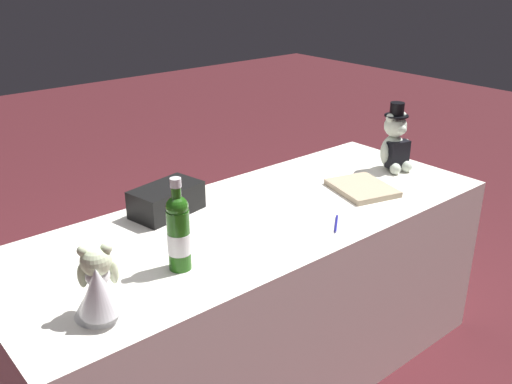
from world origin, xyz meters
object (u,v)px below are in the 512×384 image
at_px(champagne_bottle, 178,232).
at_px(guestbook, 362,188).
at_px(gift_case_black, 167,200).
at_px(signing_pen, 336,224).
at_px(teddy_bear_groom, 395,144).
at_px(teddy_bear_bride, 99,287).

distance_m(champagne_bottle, guestbook, 0.94).
bearing_deg(gift_case_black, signing_pen, 130.10).
distance_m(teddy_bear_groom, guestbook, 0.34).
bearing_deg(gift_case_black, teddy_bear_groom, 166.15).
relative_size(champagne_bottle, signing_pen, 2.65).
height_order(teddy_bear_bride, gift_case_black, teddy_bear_bride).
height_order(teddy_bear_groom, gift_case_black, teddy_bear_groom).
bearing_deg(signing_pen, teddy_bear_bride, -1.92).
height_order(champagne_bottle, guestbook, champagne_bottle).
bearing_deg(guestbook, champagne_bottle, 18.26).
xyz_separation_m(signing_pen, guestbook, (-0.33, -0.16, 0.01)).
distance_m(teddy_bear_bride, gift_case_black, 0.68).
xyz_separation_m(teddy_bear_groom, guestbook, (0.31, 0.08, -0.11)).
relative_size(teddy_bear_bride, guestbook, 0.82).
xyz_separation_m(teddy_bear_groom, teddy_bear_bride, (1.54, 0.20, -0.03)).
xyz_separation_m(teddy_bear_bride, guestbook, (-1.24, -0.13, -0.08)).
xyz_separation_m(teddy_bear_groom, signing_pen, (0.64, 0.23, -0.12)).
distance_m(teddy_bear_groom, gift_case_black, 1.08).
bearing_deg(teddy_bear_groom, champagne_bottle, 5.64).
height_order(teddy_bear_bride, signing_pen, teddy_bear_bride).
relative_size(teddy_bear_groom, signing_pen, 2.70).
relative_size(teddy_bear_groom, guestbook, 1.18).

